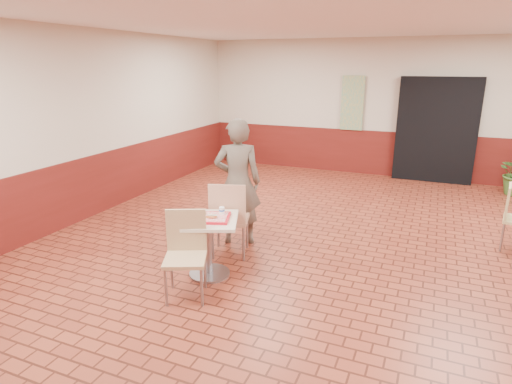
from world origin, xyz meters
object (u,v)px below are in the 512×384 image
at_px(long_john_donut, 212,216).
at_px(paper_cup, 222,210).
at_px(serving_tray, 208,218).
at_px(ring_donut, 202,213).
at_px(main_table, 208,237).
at_px(chair_main_back, 229,216).
at_px(chair_main_front, 186,249).
at_px(customer, 238,182).

distance_m(long_john_donut, paper_cup, 0.18).
distance_m(serving_tray, ring_donut, 0.10).
xyz_separation_m(main_table, chair_main_back, (-0.01, 0.56, 0.08)).
relative_size(long_john_donut, paper_cup, 1.68).
distance_m(chair_main_front, customer, 1.57).
height_order(main_table, ring_donut, ring_donut).
height_order(ring_donut, long_john_donut, long_john_donut).
distance_m(chair_main_back, long_john_donut, 0.63).
height_order(chair_main_back, paper_cup, chair_main_back).
height_order(chair_main_back, customer, customer).
bearing_deg(chair_main_front, customer, 68.96).
bearing_deg(chair_main_front, ring_donut, 74.15).
bearing_deg(chair_main_front, main_table, 64.03).
height_order(chair_main_back, long_john_donut, chair_main_back).
height_order(main_table, customer, customer).
bearing_deg(serving_tray, customer, 95.56).
distance_m(main_table, long_john_donut, 0.29).
relative_size(main_table, chair_main_back, 0.70).
xyz_separation_m(customer, serving_tray, (0.10, -1.05, -0.15)).
xyz_separation_m(chair_main_front, serving_tray, (0.01, 0.48, 0.21)).
height_order(customer, paper_cup, customer).
distance_m(main_table, ring_donut, 0.30).
relative_size(main_table, serving_tray, 1.43).
distance_m(chair_main_front, ring_donut, 0.57).
bearing_deg(paper_cup, serving_tray, -130.17).
relative_size(main_table, paper_cup, 8.56).
relative_size(serving_tray, paper_cup, 5.99).
xyz_separation_m(chair_main_back, long_john_donut, (0.08, -0.60, 0.20)).
bearing_deg(paper_cup, ring_donut, -154.66).
bearing_deg(main_table, customer, 95.56).
distance_m(main_table, chair_main_front, 0.48).
xyz_separation_m(chair_main_front, chair_main_back, (0.01, 1.04, 0.04)).
bearing_deg(serving_tray, main_table, 180.00).
bearing_deg(chair_main_back, main_table, 73.30).
distance_m(chair_main_front, chair_main_back, 1.04).
bearing_deg(main_table, long_john_donut, -24.28).
bearing_deg(main_table, serving_tray, 0.00).
bearing_deg(ring_donut, long_john_donut, -23.86).
xyz_separation_m(serving_tray, ring_donut, (-0.09, 0.04, 0.03)).
xyz_separation_m(long_john_donut, paper_cup, (0.04, 0.17, 0.02)).
bearing_deg(long_john_donut, chair_main_front, -100.89).
xyz_separation_m(customer, long_john_donut, (0.17, -1.08, -0.11)).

